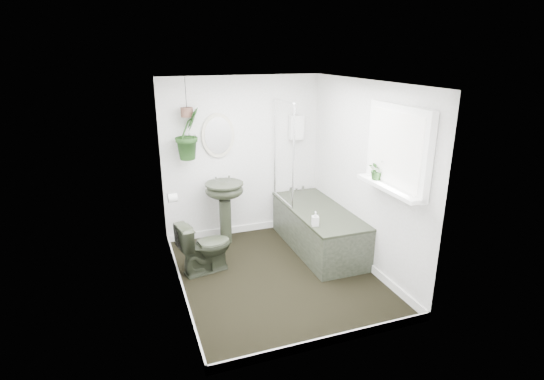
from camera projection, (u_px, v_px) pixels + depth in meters
name	position (u px, v px, depth m)	size (l,w,h in m)	color
floor	(276.00, 275.00, 5.21)	(2.30, 2.80, 0.02)	black
ceiling	(277.00, 81.00, 4.47)	(2.30, 2.80, 0.02)	white
wall_back	(243.00, 157.00, 6.10)	(2.30, 0.02, 2.30)	white
wall_front	(334.00, 234.00, 3.58)	(2.30, 0.02, 2.30)	white
wall_left	(173.00, 197.00, 4.47)	(0.02, 2.80, 2.30)	white
wall_right	(365.00, 176.00, 5.21)	(0.02, 2.80, 2.30)	white
skirting	(276.00, 271.00, 5.19)	(2.30, 2.80, 0.10)	white
bathtub	(318.00, 229.00, 5.81)	(0.72, 1.72, 0.58)	#272D1F
bath_screen	(284.00, 152.00, 5.83)	(0.04, 0.72, 1.40)	silver
shower_box	(296.00, 127.00, 6.17)	(0.20, 0.10, 0.35)	white
oval_mirror	(218.00, 136.00, 5.84)	(0.46, 0.03, 0.62)	beige
wall_sconce	(190.00, 145.00, 5.74)	(0.04, 0.04, 0.22)	black
toilet_roll_holder	(173.00, 198.00, 5.19)	(0.11, 0.11, 0.11)	white
window_recess	(398.00, 148.00, 4.41)	(0.08, 1.00, 0.90)	white
window_sill	(389.00, 187.00, 4.52)	(0.18, 1.00, 0.04)	white
window_blinds	(394.00, 149.00, 4.39)	(0.01, 0.86, 0.76)	white
toilet	(205.00, 246.00, 5.20)	(0.37, 0.65, 0.67)	#272D1F
pedestal_sink	(225.00, 213.00, 5.95)	(0.53, 0.45, 0.89)	#272D1F
sill_plant	(377.00, 169.00, 4.70)	(0.21, 0.18, 0.23)	black
hanging_plant	(188.00, 134.00, 5.57)	(0.38, 0.30, 0.68)	black
soap_bottle	(315.00, 219.00, 5.16)	(0.08, 0.08, 0.18)	black
hanging_pot	(187.00, 112.00, 5.49)	(0.16, 0.16, 0.12)	brown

